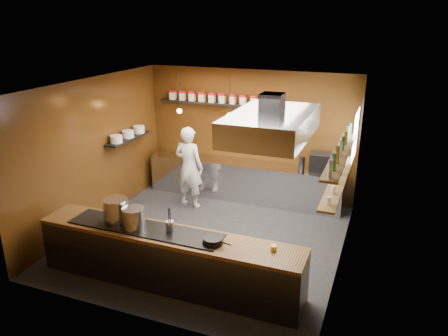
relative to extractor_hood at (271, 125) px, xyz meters
The scene contains 26 objects.
floor 2.85m from the extractor_hood, 162.90° to the left, with size 5.00×5.00×0.00m, color black.
back_wall 3.33m from the extractor_hood, 114.15° to the left, with size 5.00×5.00×0.00m, color #351D09.
left_wall 3.95m from the extractor_hood, behind, with size 5.00×5.00×0.00m, color #351D09.
right_wall 1.62m from the extractor_hood, 18.43° to the left, with size 5.00×5.00×0.00m, color #414225.
ceiling 1.45m from the extractor_hood, 162.90° to the left, with size 5.00×5.00×0.00m, color silver.
window_pane 2.47m from the extractor_hood, 61.29° to the left, with size 1.00×1.00×0.00m, color white.
prep_counter 3.54m from the extractor_hood, 116.83° to the left, with size 4.60×0.65×0.90m, color silver.
pass_counter 2.70m from the extractor_hood, 137.38° to the right, with size 4.40×0.72×0.94m.
tin_shelf 3.54m from the extractor_hood, 128.56° to the left, with size 2.60×0.26×0.04m, color black.
plate_shelf 4.02m from the extractor_hood, 158.96° to the left, with size 0.30×1.40×0.04m, color black.
bottle_shelf_upper 1.38m from the extractor_hood, 33.94° to the left, with size 0.26×2.80×0.04m, color brown.
bottle_shelf_lower 1.64m from the extractor_hood, 33.94° to the left, with size 0.26×2.80×0.04m, color brown.
extractor_hood is the anchor object (origin of this frame).
pendant_left 3.44m from the extractor_hood, 142.13° to the left, with size 0.10×0.10×0.95m.
pendant_right 2.60m from the extractor_hood, 125.54° to the left, with size 0.10×0.10×0.95m.
storage_tins 3.44m from the extractor_hood, 126.60° to the left, with size 2.43×0.13×0.22m.
plate_stacks 3.99m from the extractor_hood, 158.96° to the left, with size 0.26×1.16×0.16m.
bottles 1.33m from the extractor_hood, 33.94° to the left, with size 0.06×2.66×0.24m.
wine_glasses 1.59m from the extractor_hood, 33.94° to the left, with size 0.07×2.37×0.13m.
stockpot_large 2.87m from the extractor_hood, 152.56° to the right, with size 0.41×0.41×0.40m, color #BABDC1.
stockpot_small 2.64m from the extractor_hood, 145.71° to the right, with size 0.36×0.36×0.34m, color #B0B2B7.
utensil_crock 2.27m from the extractor_hood, 137.50° to the right, with size 0.13×0.13×0.17m, color silver.
frying_pan 2.03m from the extractor_hood, 111.65° to the right, with size 0.48×0.32×0.08m.
butter_jar 1.95m from the extractor_hood, 70.28° to the right, with size 0.09×0.09×0.08m, color yellow.
espresso_machine 2.92m from the extractor_hood, 80.08° to the left, with size 0.43×0.41×0.43m, color black.
chef 3.29m from the extractor_hood, 143.41° to the left, with size 0.68×0.45×1.86m, color white.
Camera 1 is at (3.05, -6.97, 4.15)m, focal length 35.00 mm.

